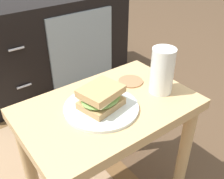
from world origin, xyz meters
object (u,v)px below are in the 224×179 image
object	(u,v)px
tv_cabinet	(48,44)
sandwich_front	(101,97)
plate	(101,107)
beer_glass	(162,72)
coaster	(131,81)

from	to	relation	value
tv_cabinet	sandwich_front	xyz separation A→B (m)	(-0.25, -0.95, 0.21)
plate	beer_glass	xyz separation A→B (m)	(0.22, -0.04, 0.07)
plate	coaster	xyz separation A→B (m)	(0.18, 0.07, -0.00)
plate	coaster	world-z (taller)	plate
tv_cabinet	beer_glass	xyz separation A→B (m)	(-0.04, -0.99, 0.25)
tv_cabinet	sandwich_front	size ratio (longest dim) A/B	6.45
sandwich_front	beer_glass	distance (m)	0.22
tv_cabinet	coaster	world-z (taller)	tv_cabinet
plate	beer_glass	world-z (taller)	beer_glass
tv_cabinet	plate	size ratio (longest dim) A/B	4.16
sandwich_front	beer_glass	bearing A→B (deg)	-9.86
sandwich_front	beer_glass	size ratio (longest dim) A/B	0.96
sandwich_front	coaster	distance (m)	0.19
plate	tv_cabinet	bearing A→B (deg)	75.17
plate	sandwich_front	distance (m)	0.04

